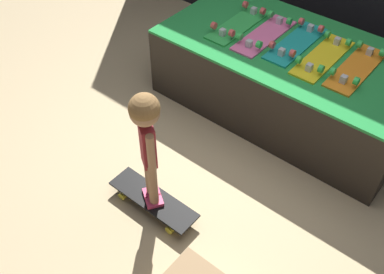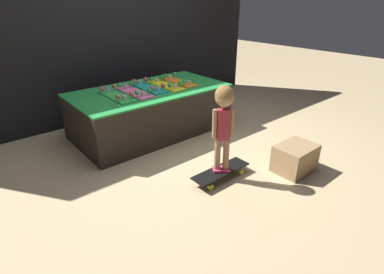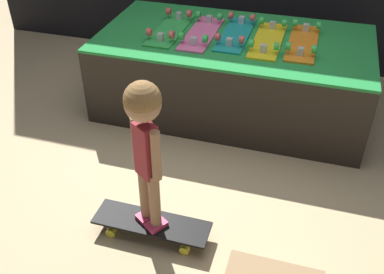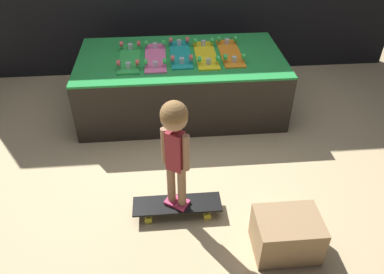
# 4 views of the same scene
# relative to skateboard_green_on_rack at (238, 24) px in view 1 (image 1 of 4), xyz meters

# --- Properties ---
(ground_plane) EXTENTS (16.00, 16.00, 0.00)m
(ground_plane) POSITION_rel_skateboard_green_on_rack_xyz_m (0.47, -0.61, -0.59)
(ground_plane) COLOR tan
(display_rack) EXTENTS (1.94, 1.03, 0.58)m
(display_rack) POSITION_rel_skateboard_green_on_rack_xyz_m (0.47, 0.03, -0.31)
(display_rack) COLOR black
(display_rack) RESTS_ON ground_plane
(skateboard_green_on_rack) EXTENTS (0.19, 0.63, 0.09)m
(skateboard_green_on_rack) POSITION_rel_skateboard_green_on_rack_xyz_m (0.00, 0.00, 0.00)
(skateboard_green_on_rack) COLOR green
(skateboard_green_on_rack) RESTS_ON display_rack
(skateboard_pink_on_rack) EXTENTS (0.19, 0.63, 0.09)m
(skateboard_pink_on_rack) POSITION_rel_skateboard_green_on_rack_xyz_m (0.24, -0.00, 0.00)
(skateboard_pink_on_rack) COLOR pink
(skateboard_pink_on_rack) RESTS_ON display_rack
(skateboard_teal_on_rack) EXTENTS (0.19, 0.63, 0.09)m
(skateboard_teal_on_rack) POSITION_rel_skateboard_green_on_rack_xyz_m (0.47, 0.05, 0.00)
(skateboard_teal_on_rack) COLOR teal
(skateboard_teal_on_rack) RESTS_ON display_rack
(skateboard_yellow_on_rack) EXTENTS (0.19, 0.63, 0.09)m
(skateboard_yellow_on_rack) POSITION_rel_skateboard_green_on_rack_xyz_m (0.71, 0.02, 0.00)
(skateboard_yellow_on_rack) COLOR yellow
(skateboard_yellow_on_rack) RESTS_ON display_rack
(skateboard_orange_on_rack) EXTENTS (0.19, 0.63, 0.09)m
(skateboard_orange_on_rack) POSITION_rel_skateboard_green_on_rack_xyz_m (0.95, 0.04, 0.00)
(skateboard_orange_on_rack) COLOR orange
(skateboard_orange_on_rack) RESTS_ON display_rack
(skateboard_on_floor) EXTENTS (0.63, 0.19, 0.09)m
(skateboard_on_floor) POSITION_rel_skateboard_green_on_rack_xyz_m (0.35, -1.39, -0.52)
(skateboard_on_floor) COLOR black
(skateboard_on_floor) RESTS_ON ground_plane
(child) EXTENTS (0.19, 0.18, 0.85)m
(child) POSITION_rel_skateboard_green_on_rack_xyz_m (0.35, -1.39, 0.09)
(child) COLOR #E03D6B
(child) RESTS_ON skateboard_on_floor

